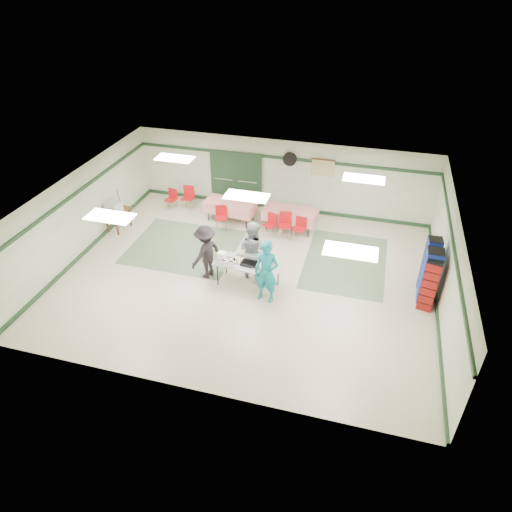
% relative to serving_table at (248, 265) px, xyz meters
% --- Properties ---
extents(floor, '(11.00, 11.00, 0.00)m').
position_rel_serving_table_xyz_m(floor, '(-0.14, 0.44, -0.72)').
color(floor, beige).
rests_on(floor, ground).
extents(ceiling, '(11.00, 11.00, 0.00)m').
position_rel_serving_table_xyz_m(ceiling, '(-0.14, 0.44, 1.98)').
color(ceiling, silver).
rests_on(ceiling, wall_back).
extents(wall_back, '(11.00, 0.00, 11.00)m').
position_rel_serving_table_xyz_m(wall_back, '(-0.14, 4.94, 0.63)').
color(wall_back, beige).
rests_on(wall_back, floor).
extents(wall_front, '(11.00, 0.00, 11.00)m').
position_rel_serving_table_xyz_m(wall_front, '(-0.14, -4.06, 0.63)').
color(wall_front, beige).
rests_on(wall_front, floor).
extents(wall_left, '(0.00, 9.00, 9.00)m').
position_rel_serving_table_xyz_m(wall_left, '(-5.64, 0.44, 0.63)').
color(wall_left, beige).
rests_on(wall_left, floor).
extents(wall_right, '(0.00, 9.00, 9.00)m').
position_rel_serving_table_xyz_m(wall_right, '(5.36, 0.44, 0.63)').
color(wall_right, beige).
rests_on(wall_right, floor).
extents(trim_back, '(11.00, 0.06, 0.10)m').
position_rel_serving_table_xyz_m(trim_back, '(-0.14, 4.91, 1.33)').
color(trim_back, '#1F3922').
rests_on(trim_back, wall_back).
extents(baseboard_back, '(11.00, 0.06, 0.12)m').
position_rel_serving_table_xyz_m(baseboard_back, '(-0.14, 4.91, -0.66)').
color(baseboard_back, '#1F3922').
rests_on(baseboard_back, floor).
extents(trim_left, '(0.06, 9.00, 0.10)m').
position_rel_serving_table_xyz_m(trim_left, '(-5.61, 0.44, 1.33)').
color(trim_left, '#1F3922').
rests_on(trim_left, wall_back).
extents(baseboard_left, '(0.06, 9.00, 0.12)m').
position_rel_serving_table_xyz_m(baseboard_left, '(-5.61, 0.44, -0.66)').
color(baseboard_left, '#1F3922').
rests_on(baseboard_left, floor).
extents(trim_right, '(0.06, 9.00, 0.10)m').
position_rel_serving_table_xyz_m(trim_right, '(5.33, 0.44, 1.33)').
color(trim_right, '#1F3922').
rests_on(trim_right, wall_back).
extents(baseboard_right, '(0.06, 9.00, 0.12)m').
position_rel_serving_table_xyz_m(baseboard_right, '(5.33, 0.44, -0.66)').
color(baseboard_right, '#1F3922').
rests_on(baseboard_right, floor).
extents(green_patch_a, '(3.50, 3.00, 0.01)m').
position_rel_serving_table_xyz_m(green_patch_a, '(-2.64, 1.44, -0.71)').
color(green_patch_a, '#67805E').
rests_on(green_patch_a, floor).
extents(green_patch_b, '(2.50, 3.50, 0.01)m').
position_rel_serving_table_xyz_m(green_patch_b, '(2.66, 1.94, -0.71)').
color(green_patch_b, '#67805E').
rests_on(green_patch_b, floor).
extents(double_door_left, '(0.90, 0.06, 2.10)m').
position_rel_serving_table_xyz_m(double_door_left, '(-2.34, 4.88, 0.33)').
color(double_door_left, gray).
rests_on(double_door_left, floor).
extents(double_door_right, '(0.90, 0.06, 2.10)m').
position_rel_serving_table_xyz_m(double_door_right, '(-1.39, 4.88, 0.33)').
color(double_door_right, gray).
rests_on(double_door_right, floor).
extents(door_frame, '(2.00, 0.03, 2.15)m').
position_rel_serving_table_xyz_m(door_frame, '(-1.87, 4.86, 0.33)').
color(door_frame, '#1F3922').
rests_on(door_frame, floor).
extents(wall_fan, '(0.50, 0.10, 0.50)m').
position_rel_serving_table_xyz_m(wall_fan, '(0.16, 4.88, 1.33)').
color(wall_fan, black).
rests_on(wall_fan, wall_back).
extents(scroll_banner, '(0.80, 0.02, 0.60)m').
position_rel_serving_table_xyz_m(scroll_banner, '(1.36, 4.88, 1.13)').
color(scroll_banner, '#CCB680').
rests_on(scroll_banner, wall_back).
extents(serving_table, '(1.98, 0.95, 0.76)m').
position_rel_serving_table_xyz_m(serving_table, '(0.00, 0.00, 0.00)').
color(serving_table, '#A9AAA5').
rests_on(serving_table, floor).
extents(sheet_tray_right, '(0.62, 0.50, 0.02)m').
position_rel_serving_table_xyz_m(sheet_tray_right, '(0.48, -0.04, 0.05)').
color(sheet_tray_right, silver).
rests_on(sheet_tray_right, serving_table).
extents(sheet_tray_mid, '(0.67, 0.54, 0.02)m').
position_rel_serving_table_xyz_m(sheet_tray_mid, '(-0.14, 0.11, 0.05)').
color(sheet_tray_mid, silver).
rests_on(sheet_tray_mid, serving_table).
extents(sheet_tray_left, '(0.63, 0.50, 0.02)m').
position_rel_serving_table_xyz_m(sheet_tray_left, '(-0.59, -0.08, 0.05)').
color(sheet_tray_left, silver).
rests_on(sheet_tray_left, serving_table).
extents(baking_pan, '(0.51, 0.35, 0.08)m').
position_rel_serving_table_xyz_m(baking_pan, '(0.07, -0.04, 0.08)').
color(baking_pan, black).
rests_on(baking_pan, serving_table).
extents(foam_box_stack, '(0.24, 0.22, 0.20)m').
position_rel_serving_table_xyz_m(foam_box_stack, '(-0.81, 0.06, 0.14)').
color(foam_box_stack, white).
rests_on(foam_box_stack, serving_table).
extents(volunteer_teal, '(0.75, 0.54, 1.90)m').
position_rel_serving_table_xyz_m(volunteer_teal, '(0.68, -0.51, 0.23)').
color(volunteer_teal, teal).
rests_on(volunteer_teal, floor).
extents(volunteer_grey, '(1.10, 0.98, 1.87)m').
position_rel_serving_table_xyz_m(volunteer_grey, '(0.01, 0.47, 0.22)').
color(volunteer_grey, gray).
rests_on(volunteer_grey, floor).
extents(volunteer_dark, '(1.01, 1.26, 1.71)m').
position_rel_serving_table_xyz_m(volunteer_dark, '(-1.32, 0.11, 0.14)').
color(volunteer_dark, black).
rests_on(volunteer_dark, floor).
extents(dining_table_a, '(1.93, 1.00, 0.77)m').
position_rel_serving_table_xyz_m(dining_table_a, '(0.51, 3.55, -0.15)').
color(dining_table_a, red).
rests_on(dining_table_a, floor).
extents(dining_table_b, '(1.90, 1.02, 0.77)m').
position_rel_serving_table_xyz_m(dining_table_b, '(-1.69, 3.55, -0.15)').
color(dining_table_b, red).
rests_on(dining_table_b, floor).
extents(chair_a, '(0.47, 0.47, 0.91)m').
position_rel_serving_table_xyz_m(chair_a, '(0.46, 2.99, -0.16)').
color(chair_a, red).
rests_on(chair_a, floor).
extents(chair_b, '(0.48, 0.48, 0.80)m').
position_rel_serving_table_xyz_m(chair_b, '(-0.03, 2.97, -0.23)').
color(chair_b, red).
rests_on(chair_b, floor).
extents(chair_c, '(0.42, 0.42, 0.81)m').
position_rel_serving_table_xyz_m(chair_c, '(0.99, 2.98, -0.22)').
color(chair_c, red).
rests_on(chair_c, floor).
extents(chair_d, '(0.49, 0.49, 0.84)m').
position_rel_serving_table_xyz_m(chair_d, '(-1.84, 2.98, -0.20)').
color(chair_d, red).
rests_on(chair_d, floor).
extents(chair_loose_a, '(0.44, 0.44, 0.90)m').
position_rel_serving_table_xyz_m(chair_loose_a, '(-3.51, 4.04, -0.16)').
color(chair_loose_a, red).
rests_on(chair_loose_a, floor).
extents(chair_loose_b, '(0.45, 0.45, 0.81)m').
position_rel_serving_table_xyz_m(chair_loose_b, '(-4.10, 3.83, -0.22)').
color(chair_loose_b, red).
rests_on(chair_loose_b, floor).
extents(crate_stack_blue_a, '(0.44, 0.44, 1.69)m').
position_rel_serving_table_xyz_m(crate_stack_blue_a, '(5.01, 0.60, 0.13)').
color(crate_stack_blue_a, '#1A2C9E').
rests_on(crate_stack_blue_a, floor).
extents(crate_stack_red, '(0.47, 0.47, 1.56)m').
position_rel_serving_table_xyz_m(crate_stack_red, '(5.01, 0.31, 0.06)').
color(crate_stack_red, maroon).
rests_on(crate_stack_red, floor).
extents(crate_stack_blue_b, '(0.41, 0.41, 1.74)m').
position_rel_serving_table_xyz_m(crate_stack_blue_b, '(5.01, 1.12, 0.15)').
color(crate_stack_blue_b, '#1A2C9E').
rests_on(crate_stack_blue_b, floor).
extents(printer_table, '(0.70, 0.93, 0.74)m').
position_rel_serving_table_xyz_m(printer_table, '(-5.29, 1.92, -0.08)').
color(printer_table, brown).
rests_on(printer_table, floor).
extents(office_printer, '(0.56, 0.52, 0.38)m').
position_rel_serving_table_xyz_m(office_printer, '(-5.29, 1.78, 0.22)').
color(office_printer, '#BAB9B5').
rests_on(office_printer, printer_table).
extents(broom, '(0.04, 0.22, 1.36)m').
position_rel_serving_table_xyz_m(broom, '(-5.37, 2.35, -0.01)').
color(broom, brown).
rests_on(broom, floor).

